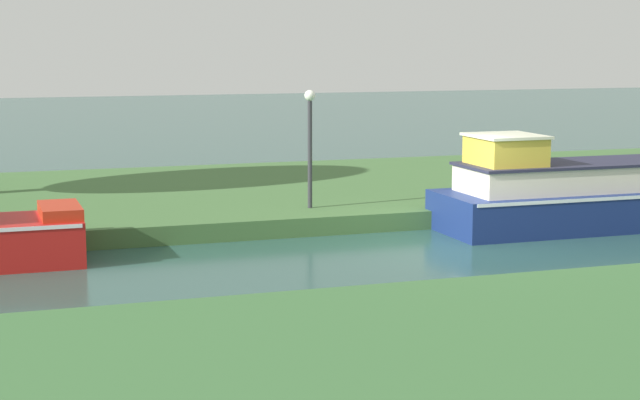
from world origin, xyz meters
name	(u,v)px	position (x,y,z in m)	size (l,w,h in m)	color
ground_plane	(460,247)	(0.00, 0.00, 0.00)	(120.00, 120.00, 0.00)	#294E47
riverbank_far	(341,190)	(0.00, 7.00, 0.20)	(72.00, 10.00, 0.40)	#416937
navy_barge	(621,194)	(4.53, 1.20, 0.69)	(9.23, 2.31, 2.10)	navy
lamp_post	(310,133)	(-2.06, 3.30, 2.06)	(0.24, 0.24, 2.60)	#333338
mooring_post_near	(627,185)	(5.69, 2.63, 0.66)	(0.18, 0.18, 0.52)	#454030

